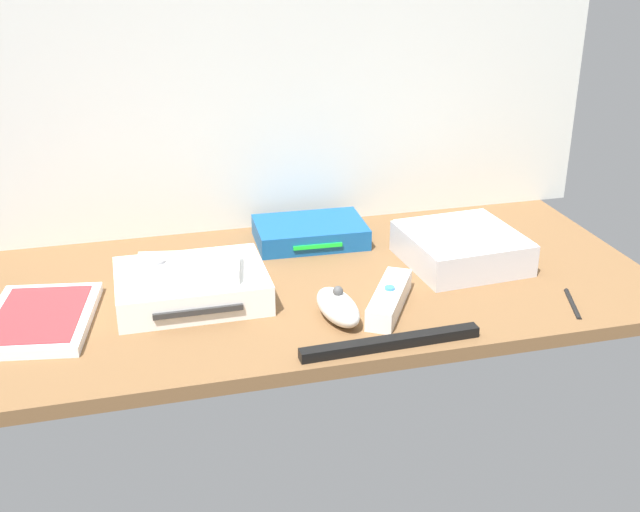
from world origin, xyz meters
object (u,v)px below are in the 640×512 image
remote_classic_pad (188,268)px  remote_wand (389,299)px  stylus_pen (573,302)px  network_router (310,232)px  mini_computer (461,247)px  game_case (40,319)px  sensor_bar (391,343)px  game_console (191,286)px  remote_nunchuk (338,307)px

remote_classic_pad → remote_wand: bearing=-8.1°
stylus_pen → network_router: bearing=133.7°
mini_computer → game_case: (-62.98, -4.26, -1.88)cm
game_case → sensor_bar: 47.10cm
network_router → remote_classic_pad: 28.31cm
mini_computer → network_router: 25.35cm
remote_classic_pad → stylus_pen: (52.27, -14.25, -5.06)cm
game_console → game_case: (-20.60, -2.01, -1.44)cm
network_router → sensor_bar: bearing=-85.5°
remote_nunchuk → stylus_pen: (33.41, -3.93, -1.69)cm
remote_nunchuk → sensor_bar: size_ratio=0.44×
remote_wand → remote_nunchuk: 8.02cm
network_router → remote_nunchuk: remote_nunchuk is taller
network_router → stylus_pen: (30.32, -31.75, -1.35)cm
sensor_bar → remote_wand: bearing=70.0°
game_console → stylus_pen: game_console is taller
game_case → remote_classic_pad: (20.17, 1.12, 4.65)cm
game_console → stylus_pen: bearing=-16.5°
remote_classic_pad → sensor_bar: bearing=-28.9°
remote_wand → stylus_pen: (25.54, -5.38, -1.16)cm
game_console → game_case: size_ratio=1.00×
remote_nunchuk → remote_classic_pad: (-18.86, 10.33, 3.37)cm
game_console → game_case: bearing=-174.6°
game_case → remote_nunchuk: 40.12cm
game_console → sensor_bar: (22.96, -19.93, -1.50)cm
game_case → network_router: bearing=33.3°
mini_computer → stylus_pen: mini_computer is taller
network_router → remote_wand: size_ratio=1.27×
game_console → remote_classic_pad: 3.36cm
sensor_bar → game_case: bearing=155.8°
mini_computer → network_router: size_ratio=0.98×
remote_wand → sensor_bar: 10.73cm
game_console → network_router: size_ratio=1.14×
game_console → network_router: (21.51, 16.60, -0.50)cm
game_console → game_case: 20.75cm
remote_nunchuk → remote_classic_pad: size_ratio=0.68×
game_console → remote_classic_pad: bearing=-116.2°
stylus_pen → sensor_bar: bearing=-170.6°
game_console → remote_classic_pad: size_ratio=1.35×
mini_computer → remote_classic_pad: 43.02cm
mini_computer → remote_nunchuk: mini_computer is taller
remote_nunchuk → stylus_pen: 33.68cm
mini_computer → remote_classic_pad: bearing=-175.8°
sensor_bar → stylus_pen: size_ratio=2.67×
game_case → stylus_pen: game_case is taller
mini_computer → remote_wand: 20.11cm
game_case → network_router: (42.11, 18.62, 0.94)cm
remote_wand → remote_classic_pad: remote_classic_pad is taller
game_console → remote_nunchuk: (18.43, -11.22, -0.16)cm
game_case → remote_nunchuk: (39.03, -9.20, 1.28)cm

